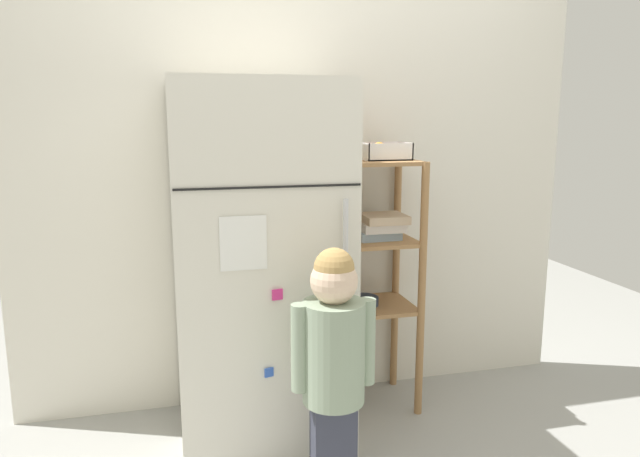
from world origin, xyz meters
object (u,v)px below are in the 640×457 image
at_px(pantry_shelf_unit, 377,254).
at_px(fruit_bin, 385,152).
at_px(refrigerator, 259,265).
at_px(child_standing, 334,351).

relative_size(pantry_shelf_unit, fruit_bin, 5.58).
xyz_separation_m(refrigerator, fruit_bin, (0.62, 0.15, 0.47)).
bearing_deg(child_standing, refrigerator, 109.00).
bearing_deg(pantry_shelf_unit, refrigerator, -166.06).
bearing_deg(refrigerator, child_standing, -71.00).
distance_m(refrigerator, fruit_bin, 0.79).
bearing_deg(refrigerator, pantry_shelf_unit, 13.94).
xyz_separation_m(pantry_shelf_unit, fruit_bin, (0.03, 0.01, 0.49)).
height_order(pantry_shelf_unit, fruit_bin, fruit_bin).
xyz_separation_m(child_standing, fruit_bin, (0.44, 0.69, 0.66)).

